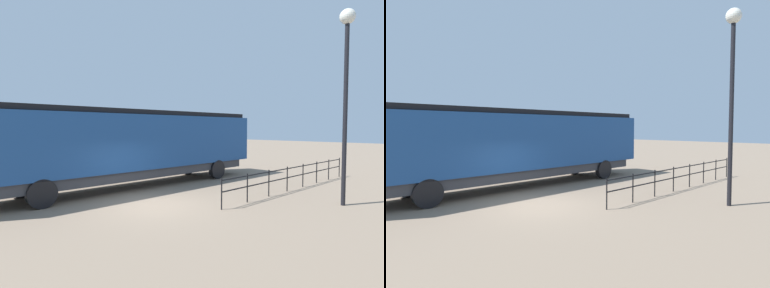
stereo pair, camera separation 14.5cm
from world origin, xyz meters
The scene contains 4 objects.
ground_plane centered at (0.00, 0.00, 0.00)m, with size 120.00×120.00×0.00m, color #84705B.
locomotive centered at (-3.73, 2.19, 2.18)m, with size 2.81×15.31×3.85m.
lamp_post centered at (5.13, 5.26, 5.35)m, with size 0.57×0.57×7.43m.
platform_fence centered at (2.28, 6.95, 0.75)m, with size 0.05×11.10×1.16m.
Camera 1 is at (9.59, -7.19, 2.97)m, focal length 29.20 mm.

